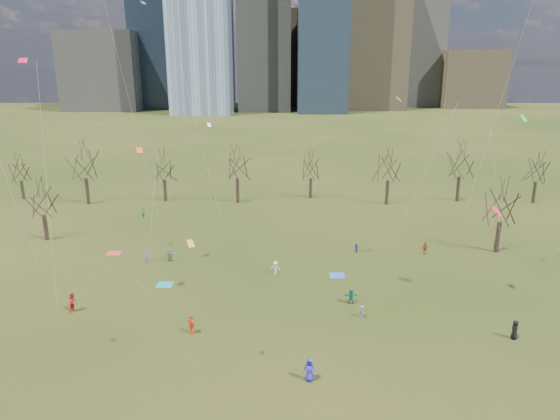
{
  "coord_description": "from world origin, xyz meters",
  "views": [
    {
      "loc": [
        0.23,
        -38.25,
        21.85
      ],
      "look_at": [
        0.0,
        12.0,
        7.0
      ],
      "focal_mm": 32.0,
      "sensor_mm": 36.0,
      "label": 1
    }
  ],
  "objects_px": {
    "blanket_crimson": "(114,253)",
    "person_4": "(191,325)",
    "blanket_navy": "(337,275)",
    "person_0": "(309,370)",
    "blanket_teal": "(165,285)",
    "person_2": "(73,302)"
  },
  "relations": [
    {
      "from": "person_2",
      "to": "person_4",
      "type": "xyz_separation_m",
      "value": [
        11.45,
        -3.84,
        -0.09
      ]
    },
    {
      "from": "blanket_teal",
      "to": "person_2",
      "type": "distance_m",
      "value": 9.08
    },
    {
      "from": "blanket_teal",
      "to": "person_2",
      "type": "bearing_deg",
      "value": -140.87
    },
    {
      "from": "person_0",
      "to": "person_4",
      "type": "relative_size",
      "value": 1.09
    },
    {
      "from": "blanket_navy",
      "to": "blanket_crimson",
      "type": "bearing_deg",
      "value": 166.21
    },
    {
      "from": "blanket_crimson",
      "to": "person_4",
      "type": "distance_m",
      "value": 22.19
    },
    {
      "from": "blanket_navy",
      "to": "person_0",
      "type": "bearing_deg",
      "value": -102.07
    },
    {
      "from": "blanket_teal",
      "to": "blanket_crimson",
      "type": "bearing_deg",
      "value": 132.54
    },
    {
      "from": "person_4",
      "to": "blanket_navy",
      "type": "bearing_deg",
      "value": -88.95
    },
    {
      "from": "blanket_teal",
      "to": "person_0",
      "type": "bearing_deg",
      "value": -48.88
    },
    {
      "from": "person_0",
      "to": "person_4",
      "type": "bearing_deg",
      "value": 159.88
    },
    {
      "from": "blanket_teal",
      "to": "person_2",
      "type": "xyz_separation_m",
      "value": [
        -7.01,
        -5.7,
        0.9
      ]
    },
    {
      "from": "blanket_teal",
      "to": "blanket_crimson",
      "type": "height_order",
      "value": "same"
    },
    {
      "from": "person_4",
      "to": "person_2",
      "type": "bearing_deg",
      "value": 30.94
    },
    {
      "from": "blanket_teal",
      "to": "blanket_crimson",
      "type": "xyz_separation_m",
      "value": [
        -8.05,
        8.77,
        0.0
      ]
    },
    {
      "from": "blanket_navy",
      "to": "person_4",
      "type": "bearing_deg",
      "value": -138.44
    },
    {
      "from": "person_0",
      "to": "blanket_crimson",
      "type": "bearing_deg",
      "value": 145.65
    },
    {
      "from": "blanket_teal",
      "to": "person_4",
      "type": "xyz_separation_m",
      "value": [
        4.44,
        -9.55,
        0.8
      ]
    },
    {
      "from": "blanket_navy",
      "to": "person_2",
      "type": "relative_size",
      "value": 0.88
    },
    {
      "from": "person_2",
      "to": "blanket_crimson",
      "type": "bearing_deg",
      "value": 16.43
    },
    {
      "from": "person_0",
      "to": "person_2",
      "type": "relative_size",
      "value": 0.98
    },
    {
      "from": "blanket_navy",
      "to": "person_4",
      "type": "relative_size",
      "value": 0.98
    }
  ]
}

